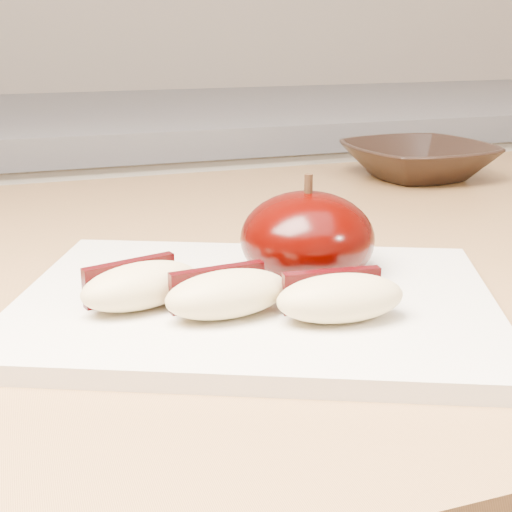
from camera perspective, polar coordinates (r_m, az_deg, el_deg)
name	(u,v)px	position (r m, az deg, el deg)	size (l,w,h in m)	color
back_cabinet	(134,363)	(1.36, -9.75, -8.44)	(2.40, 0.62, 0.94)	silver
cutting_board	(256,303)	(0.44, 0.00, -3.80)	(0.29, 0.21, 0.01)	beige
apple_half	(307,239)	(0.48, 4.12, 1.40)	(0.11, 0.11, 0.08)	black
apple_wedge_a	(140,285)	(0.42, -9.29, -2.30)	(0.08, 0.05, 0.03)	#CCB781
apple_wedge_b	(226,293)	(0.41, -2.40, -2.98)	(0.08, 0.04, 0.03)	#CCB781
apple_wedge_c	(339,297)	(0.40, 6.68, -3.28)	(0.08, 0.04, 0.03)	#CCB781
bowl	(418,161)	(0.85, 12.81, 7.45)	(0.16, 0.16, 0.04)	black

